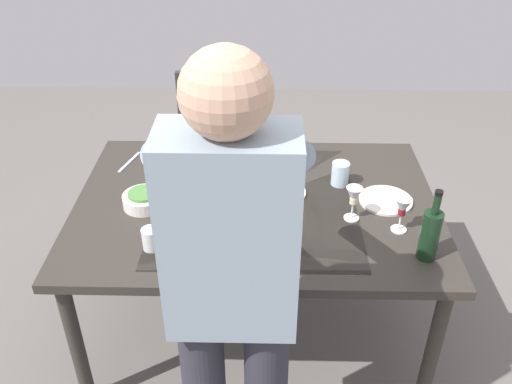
% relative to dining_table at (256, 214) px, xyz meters
% --- Properties ---
extents(ground_plane, '(6.00, 6.00, 0.00)m').
position_rel_dining_table_xyz_m(ground_plane, '(0.00, 0.00, -0.66)').
color(ground_plane, '#66605B').
extents(dining_table, '(1.56, 1.09, 0.73)m').
position_rel_dining_table_xyz_m(dining_table, '(0.00, 0.00, 0.00)').
color(dining_table, '#332D28').
rests_on(dining_table, ground_plane).
extents(chair_near, '(0.40, 0.40, 0.91)m').
position_rel_dining_table_xyz_m(chair_near, '(0.29, -0.93, -0.13)').
color(chair_near, black).
rests_on(chair_near, ground_plane).
extents(person_server, '(0.42, 0.61, 1.69)m').
position_rel_dining_table_xyz_m(person_server, '(0.05, 0.81, 0.30)').
color(person_server, '#2D2D38').
rests_on(person_server, ground_plane).
extents(wine_bottle, '(0.07, 0.07, 0.30)m').
position_rel_dining_table_xyz_m(wine_bottle, '(-0.65, 0.36, 0.17)').
color(wine_bottle, black).
rests_on(wine_bottle, dining_table).
extents(wine_glass_left, '(0.07, 0.07, 0.15)m').
position_rel_dining_table_xyz_m(wine_glass_left, '(-0.40, 0.12, 0.17)').
color(wine_glass_left, white).
rests_on(wine_glass_left, dining_table).
extents(wine_glass_right, '(0.07, 0.07, 0.15)m').
position_rel_dining_table_xyz_m(wine_glass_right, '(-0.58, 0.19, 0.17)').
color(wine_glass_right, white).
rests_on(wine_glass_right, dining_table).
extents(water_cup_near_left, '(0.08, 0.08, 0.10)m').
position_rel_dining_table_xyz_m(water_cup_near_left, '(0.42, -0.29, 0.11)').
color(water_cup_near_left, silver).
rests_on(water_cup_near_left, dining_table).
extents(water_cup_near_right, '(0.07, 0.07, 0.09)m').
position_rel_dining_table_xyz_m(water_cup_near_right, '(0.39, 0.32, 0.11)').
color(water_cup_near_right, silver).
rests_on(water_cup_near_right, dining_table).
extents(water_cup_far_left, '(0.08, 0.08, 0.11)m').
position_rel_dining_table_xyz_m(water_cup_far_left, '(-0.38, -0.15, 0.12)').
color(water_cup_far_left, silver).
rests_on(water_cup_far_left, dining_table).
extents(water_cup_far_right, '(0.07, 0.07, 0.11)m').
position_rel_dining_table_xyz_m(water_cup_far_right, '(-0.01, 0.27, 0.12)').
color(water_cup_far_right, silver).
rests_on(water_cup_far_right, dining_table).
extents(serving_bowl_pasta, '(0.30, 0.30, 0.07)m').
position_rel_dining_table_xyz_m(serving_bowl_pasta, '(0.13, -0.32, 0.10)').
color(serving_bowl_pasta, white).
rests_on(serving_bowl_pasta, dining_table).
extents(side_bowl_salad, '(0.18, 0.18, 0.07)m').
position_rel_dining_table_xyz_m(side_bowl_salad, '(0.48, 0.04, 0.10)').
color(side_bowl_salad, white).
rests_on(side_bowl_salad, dining_table).
extents(dinner_plate_near, '(0.23, 0.23, 0.01)m').
position_rel_dining_table_xyz_m(dinner_plate_near, '(-0.10, -0.07, 0.07)').
color(dinner_plate_near, white).
rests_on(dinner_plate_near, dining_table).
extents(dinner_plate_far, '(0.23, 0.23, 0.01)m').
position_rel_dining_table_xyz_m(dinner_plate_far, '(-0.56, -0.01, 0.07)').
color(dinner_plate_far, white).
rests_on(dinner_plate_far, dining_table).
extents(table_knife, '(0.07, 0.20, 0.00)m').
position_rel_dining_table_xyz_m(table_knife, '(0.62, -0.33, 0.07)').
color(table_knife, silver).
rests_on(table_knife, dining_table).
extents(table_fork, '(0.03, 0.18, 0.00)m').
position_rel_dining_table_xyz_m(table_fork, '(0.20, 0.23, 0.07)').
color(table_fork, silver).
rests_on(table_fork, dining_table).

